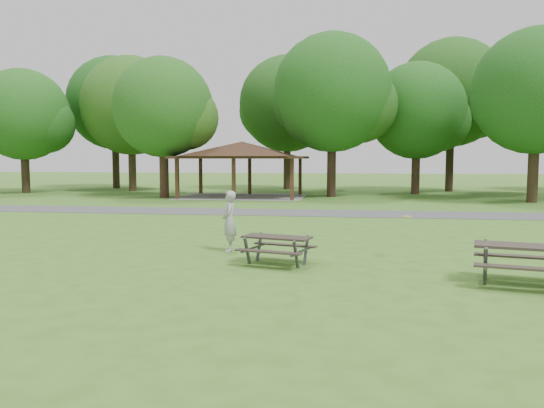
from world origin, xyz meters
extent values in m
plane|color=#3B6C1E|center=(0.00, 0.00, 0.00)|extent=(160.00, 160.00, 0.00)
cube|color=#47484A|center=(0.00, 14.00, 0.01)|extent=(120.00, 3.20, 0.02)
cube|color=#362113|center=(-7.70, 21.30, 1.30)|extent=(0.22, 0.22, 2.60)
cube|color=#3B2415|center=(-7.70, 26.70, 1.30)|extent=(0.22, 0.22, 2.60)
cube|color=#3C2416|center=(-4.00, 21.30, 1.30)|extent=(0.22, 0.22, 2.60)
cube|color=#3A2315|center=(-4.00, 26.70, 1.30)|extent=(0.22, 0.22, 2.60)
cube|color=#3C2115|center=(-0.30, 21.30, 1.30)|extent=(0.22, 0.22, 2.60)
cube|color=#341E13|center=(-0.30, 26.70, 1.30)|extent=(0.22, 0.22, 2.60)
cube|color=black|center=(-4.00, 24.00, 2.68)|extent=(8.60, 6.60, 0.16)
pyramid|color=#331F14|center=(-4.00, 24.00, 3.26)|extent=(7.01, 7.01, 1.00)
cube|color=gray|center=(-4.00, 24.00, 0.01)|extent=(8.40, 6.40, 0.03)
cylinder|color=black|center=(-21.00, 25.50, 1.66)|extent=(0.60, 0.60, 3.32)
sphere|color=#184D16|center=(-21.00, 25.50, 5.88)|extent=(6.80, 6.80, 6.80)
sphere|color=#144413|center=(-19.47, 25.80, 5.20)|extent=(4.42, 4.42, 4.42)
sphere|color=#154A15|center=(-22.36, 25.30, 5.37)|extent=(4.08, 4.08, 4.08)
cylinder|color=#322416|center=(-14.00, 29.00, 1.92)|extent=(0.60, 0.60, 3.85)
sphere|color=#214E16|center=(-14.00, 29.00, 6.77)|extent=(7.80, 7.80, 7.80)
sphere|color=#1D4714|center=(-12.25, 29.30, 5.99)|extent=(5.07, 5.07, 5.07)
sphere|color=#154413|center=(-15.56, 28.80, 6.19)|extent=(4.68, 4.68, 4.68)
cylinder|color=#301D15|center=(-9.00, 22.50, 1.75)|extent=(0.60, 0.60, 3.50)
sphere|color=#1A4E16|center=(-9.00, 22.50, 5.97)|extent=(6.60, 6.60, 6.60)
sphere|color=#224F16|center=(-7.52, 22.80, 5.31)|extent=(4.29, 4.29, 4.29)
sphere|color=#133F12|center=(-10.32, 22.30, 5.48)|extent=(3.96, 3.96, 3.96)
cylinder|color=black|center=(2.00, 25.00, 2.01)|extent=(0.60, 0.60, 4.02)
sphere|color=#164A15|center=(2.00, 25.00, 7.02)|extent=(8.00, 8.00, 8.00)
sphere|color=#1B4614|center=(3.80, 25.30, 6.22)|extent=(5.20, 5.20, 5.20)
sphere|color=#124113|center=(0.40, 24.80, 6.42)|extent=(4.80, 4.80, 4.80)
cylinder|color=#301E15|center=(8.00, 28.50, 1.72)|extent=(0.60, 0.60, 3.43)
sphere|color=#154A15|center=(8.00, 28.50, 6.05)|extent=(7.00, 7.00, 7.00)
sphere|color=#164714|center=(9.57, 28.80, 5.36)|extent=(4.55, 4.55, 4.55)
sphere|color=#234F16|center=(6.60, 28.30, 5.53)|extent=(4.20, 4.20, 4.20)
cylinder|color=black|center=(14.00, 22.00, 1.89)|extent=(0.60, 0.60, 3.78)
sphere|color=#144714|center=(14.00, 22.00, 6.55)|extent=(7.40, 7.40, 7.40)
sphere|color=#134414|center=(12.52, 21.80, 6.00)|extent=(4.44, 4.44, 4.44)
cylinder|color=black|center=(-17.00, 32.50, 2.19)|extent=(0.60, 0.60, 4.38)
sphere|color=#134414|center=(-17.00, 32.50, 7.38)|extent=(8.00, 8.00, 8.00)
sphere|color=#174212|center=(-15.20, 32.80, 6.58)|extent=(5.20, 5.20, 5.20)
sphere|color=#1A4313|center=(-18.60, 32.30, 6.78)|extent=(4.80, 4.80, 4.80)
cylinder|color=#2F2115|center=(-2.00, 33.00, 2.06)|extent=(0.60, 0.60, 4.13)
sphere|color=#174413|center=(-2.00, 33.00, 7.13)|extent=(8.00, 8.00, 8.00)
sphere|color=#1B4B15|center=(-0.20, 33.30, 6.33)|extent=(5.20, 5.20, 5.20)
sphere|color=#1B4C15|center=(-3.60, 32.80, 6.53)|extent=(4.80, 4.80, 4.80)
cylinder|color=black|center=(11.00, 32.00, 2.27)|extent=(0.60, 0.60, 4.55)
sphere|color=#194614|center=(11.00, 32.00, 7.70)|extent=(8.40, 8.40, 8.40)
sphere|color=#193F12|center=(12.89, 32.30, 6.86)|extent=(5.46, 5.46, 5.46)
sphere|color=#164E16|center=(9.32, 31.80, 7.07)|extent=(5.04, 5.04, 5.04)
cube|color=#2B231F|center=(1.48, 1.58, 0.69)|extent=(1.80, 1.08, 0.05)
cube|color=#2C2420|center=(1.34, 1.04, 0.41)|extent=(1.69, 0.67, 0.04)
cube|color=#2C2520|center=(1.62, 2.12, 0.41)|extent=(1.69, 0.67, 0.04)
cube|color=#404042|center=(0.76, 1.41, 0.34)|extent=(0.15, 0.36, 0.73)
cube|color=#3D3D3F|center=(0.94, 2.09, 0.34)|extent=(0.15, 0.36, 0.73)
cube|color=#47474A|center=(0.85, 1.75, 0.37)|extent=(0.41, 1.34, 0.05)
cube|color=#3E3E40|center=(2.02, 1.07, 0.34)|extent=(0.15, 0.36, 0.73)
cube|color=#444447|center=(2.20, 1.75, 0.34)|extent=(0.15, 0.36, 0.73)
cube|color=#3F3F42|center=(2.11, 1.41, 0.37)|extent=(0.41, 1.34, 0.05)
cube|color=#2F2722|center=(6.91, 0.17, 0.82)|extent=(2.14, 1.22, 0.06)
cube|color=#312823|center=(6.76, -0.48, 0.49)|extent=(2.03, 0.73, 0.04)
cube|color=#312723|center=(7.05, 0.82, 0.49)|extent=(2.03, 0.73, 0.04)
cube|color=#434345|center=(6.06, -0.07, 0.41)|extent=(0.16, 0.43, 0.87)
cube|color=#414143|center=(6.24, 0.75, 0.41)|extent=(0.16, 0.43, 0.87)
cube|color=#464749|center=(6.15, 0.34, 0.44)|extent=(0.43, 1.61, 0.06)
cylinder|color=yellow|center=(4.74, 2.72, 1.13)|extent=(0.31, 0.31, 0.02)
imported|color=#A4A4A6|center=(-0.12, 3.24, 0.86)|extent=(0.53, 0.70, 1.72)
camera|label=1|loc=(3.27, -11.37, 2.66)|focal=35.00mm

